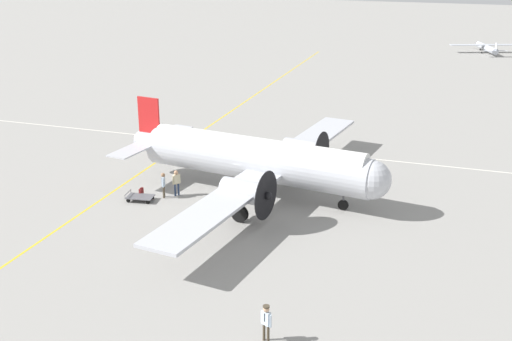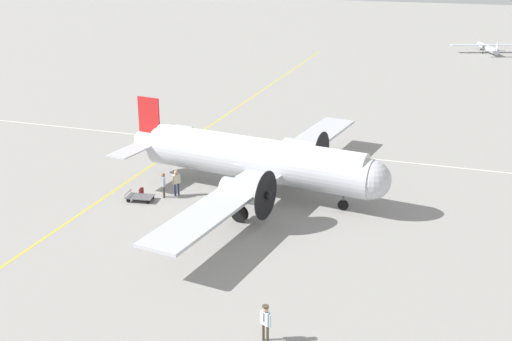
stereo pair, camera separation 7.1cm
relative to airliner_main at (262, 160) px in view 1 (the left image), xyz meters
The scene contains 10 objects.
ground_plane 2.61m from the airliner_main, 97.97° to the right, with size 300.00×300.00×0.00m, color gray.
apron_line_eastwest 10.44m from the airliner_main, 90.34° to the right, with size 120.00×0.16×0.01m.
apron_line_northsouth 10.54m from the airliner_main, behind, with size 0.16×120.00×0.01m.
airliner_main is the anchor object (origin of this frame).
crew_foreground 17.32m from the airliner_main, 18.77° to the left, with size 0.40×0.56×1.81m.
passenger_boarding 6.90m from the airliner_main, 67.33° to the right, with size 0.58×0.33×1.79m.
ramp_agent 6.05m from the airliner_main, 70.14° to the right, with size 0.53×0.41×1.84m.
suitcase_near_door 8.62m from the airliner_main, 69.22° to the right, with size 0.45×0.13×0.65m.
baggage_cart 8.66m from the airliner_main, 64.00° to the right, with size 1.37×1.94×0.56m.
light_aircraft_distant 68.91m from the airliner_main, 167.57° to the left, with size 8.43×10.96×2.14m.
Camera 1 is at (39.40, 13.25, 16.78)m, focal length 45.00 mm.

